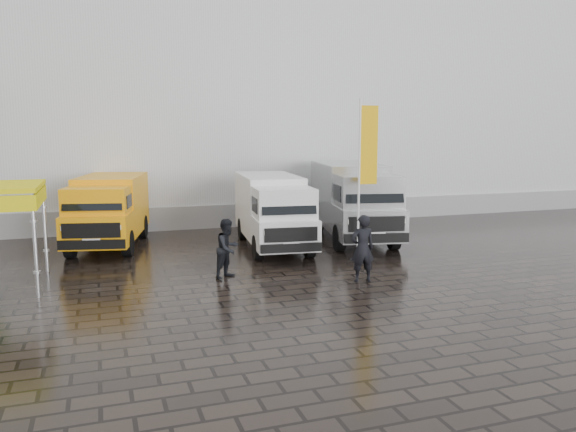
% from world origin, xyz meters
% --- Properties ---
extents(ground, '(120.00, 120.00, 0.00)m').
position_xyz_m(ground, '(0.00, 0.00, 0.00)').
color(ground, black).
rests_on(ground, ground).
extents(exhibition_hall, '(44.00, 16.00, 12.00)m').
position_xyz_m(exhibition_hall, '(2.00, 16.00, 6.00)').
color(exhibition_hall, silver).
rests_on(exhibition_hall, ground).
extents(hall_plinth, '(44.00, 0.15, 1.00)m').
position_xyz_m(hall_plinth, '(2.00, 7.95, 0.50)').
color(hall_plinth, gray).
rests_on(hall_plinth, ground).
extents(van_yellow, '(3.24, 5.83, 2.54)m').
position_xyz_m(van_yellow, '(-7.08, 5.14, 1.27)').
color(van_yellow, '#FAA00D').
rests_on(van_yellow, ground).
extents(van_white, '(2.61, 6.11, 2.57)m').
position_xyz_m(van_white, '(-1.48, 3.10, 1.28)').
color(van_white, white).
rests_on(van_white, ground).
extents(van_silver, '(3.56, 7.03, 2.91)m').
position_xyz_m(van_silver, '(1.95, 3.67, 1.45)').
color(van_silver, '#A6A8AB').
rests_on(van_silver, ground).
extents(flagpole, '(0.88, 0.50, 5.18)m').
position_xyz_m(flagpole, '(0.71, 0.23, 2.91)').
color(flagpole, black).
rests_on(flagpole, ground).
extents(wheelie_bin, '(0.74, 0.74, 1.10)m').
position_xyz_m(wheelie_bin, '(5.52, 7.41, 0.55)').
color(wheelie_bin, black).
rests_on(wheelie_bin, ground).
extents(person_front, '(0.73, 0.51, 1.89)m').
position_xyz_m(person_front, '(-0.52, -2.20, 0.95)').
color(person_front, black).
rests_on(person_front, ground).
extents(person_tent, '(1.05, 1.01, 1.70)m').
position_xyz_m(person_tent, '(-3.96, -0.55, 0.85)').
color(person_tent, black).
rests_on(person_tent, ground).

